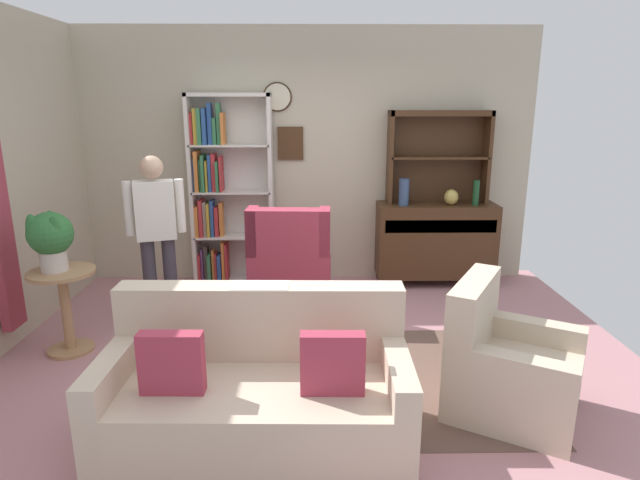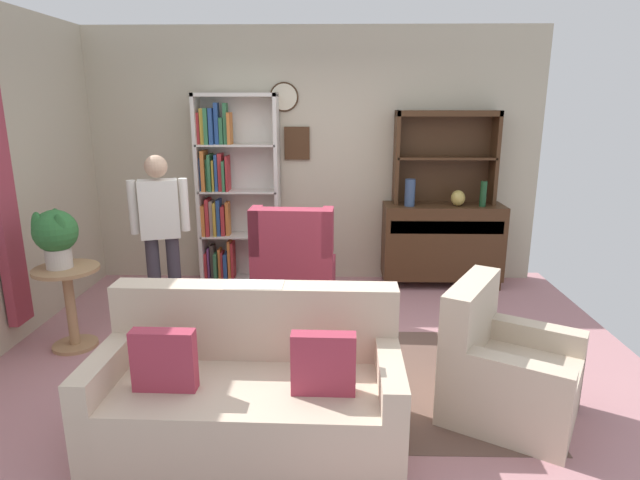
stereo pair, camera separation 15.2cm
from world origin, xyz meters
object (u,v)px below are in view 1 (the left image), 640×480
at_px(bookshelf, 224,192).
at_px(vase_round, 451,197).
at_px(potted_plant_large, 50,237).
at_px(armchair_floral, 508,370).
at_px(wingback_chair, 291,271).
at_px(coffee_table, 259,325).
at_px(book_stack, 247,315).
at_px(person_reading, 156,229).
at_px(sideboard_hutch, 438,144).
at_px(vase_tall, 404,192).
at_px(sideboard, 435,240).
at_px(plant_stand, 65,302).
at_px(couch_floral, 257,392).
at_px(bottle_wine, 476,193).

relative_size(bookshelf, vase_round, 12.35).
xyz_separation_m(vase_round, potted_plant_large, (-3.58, -1.58, -0.02)).
relative_size(armchair_floral, wingback_chair, 1.00).
distance_m(coffee_table, book_stack, 0.16).
xyz_separation_m(bookshelf, person_reading, (-0.42, -1.17, -0.13)).
distance_m(sideboard_hutch, person_reading, 3.09).
bearing_deg(bookshelf, potted_plant_large, -122.17).
distance_m(sideboard_hutch, vase_tall, 0.66).
xyz_separation_m(sideboard, plant_stand, (-3.40, -1.65, -0.08)).
bearing_deg(vase_round, person_reading, -160.64).
relative_size(vase_round, coffee_table, 0.21).
height_order(wingback_chair, plant_stand, wingback_chair).
bearing_deg(sideboard_hutch, wingback_chair, -152.72).
xyz_separation_m(person_reading, coffee_table, (0.99, -0.86, -0.55)).
distance_m(sideboard, coffee_table, 2.65).
bearing_deg(wingback_chair, sideboard, 24.10).
relative_size(person_reading, book_stack, 7.52).
bearing_deg(sideboard_hutch, plant_stand, -152.68).
bearing_deg(couch_floral, book_stack, 100.54).
distance_m(armchair_floral, person_reading, 3.12).
bearing_deg(sideboard, sideboard_hutch, 90.00).
xyz_separation_m(sideboard_hutch, bottle_wine, (0.39, -0.20, -0.50)).
distance_m(bookshelf, armchair_floral, 3.56).
bearing_deg(book_stack, plant_stand, 165.73).
height_order(armchair_floral, book_stack, armchair_floral).
distance_m(sideboard_hutch, coffee_table, 2.98).
bearing_deg(plant_stand, coffee_table, -10.76).
xyz_separation_m(plant_stand, potted_plant_large, (-0.05, -0.00, 0.55)).
bearing_deg(coffee_table, vase_round, 44.44).
xyz_separation_m(sideboard, armchair_floral, (-0.09, -2.56, -0.22)).
distance_m(bookshelf, coffee_table, 2.22).
bearing_deg(coffee_table, wingback_chair, 81.05).
bearing_deg(sideboard, coffee_table, -132.56).
xyz_separation_m(bookshelf, vase_round, (2.49, -0.15, -0.03)).
bearing_deg(bookshelf, wingback_chair, -46.16).
bearing_deg(potted_plant_large, sideboard, 25.55).
height_order(bookshelf, vase_tall, bookshelf).
distance_m(sideboard, bottle_wine, 0.68).
bearing_deg(armchair_floral, person_reading, 151.32).
bearing_deg(person_reading, vase_round, 19.36).
relative_size(plant_stand, coffee_table, 0.88).
bearing_deg(potted_plant_large, book_stack, -13.73).
height_order(couch_floral, coffee_table, couch_floral).
height_order(sideboard, couch_floral, sideboard).
bearing_deg(bottle_wine, plant_stand, -157.66).
bearing_deg(plant_stand, armchair_floral, -15.43).
height_order(bookshelf, armchair_floral, bookshelf).
bearing_deg(book_stack, couch_floral, -79.46).
bearing_deg(sideboard, couch_floral, -121.10).
bearing_deg(potted_plant_large, wingback_chair, 26.78).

